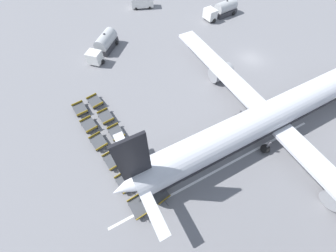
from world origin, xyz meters
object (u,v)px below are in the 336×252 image
Objects in this scene: baggage_dolly_row_mid_a_col_a at (95,102)px; baggage_dolly_row_mid_a_col_c at (116,133)px; baggage_dolly_row_near_col_c at (99,142)px; baggage_dolly_row_mid_a_col_e at (143,171)px; baggage_dolly_row_near_col_e at (125,182)px; baggage_dolly_row_near_col_f at (139,207)px; baggage_dolly_row_mid_a_col_f at (159,192)px; fuel_tanker_primary at (222,10)px; baggage_dolly_row_mid_a_col_d at (129,150)px; baggage_dolly_row_near_col_a at (80,109)px; baggage_dolly_row_near_col_b at (89,125)px; fuel_tanker_secondary at (104,45)px; service_van at (142,2)px; baggage_dolly_row_near_col_d at (112,160)px; baggage_dolly_row_mid_a_col_b at (106,117)px; airplane at (278,112)px.

baggage_dolly_row_mid_a_col_c is (6.99, 1.19, 0.00)m from baggage_dolly_row_mid_a_col_a.
baggage_dolly_row_near_col_c is 7.69m from baggage_dolly_row_mid_a_col_e.
baggage_dolly_row_near_col_e is 3.38m from baggage_dolly_row_near_col_f.
baggage_dolly_row_mid_a_col_f is at bearing 10.54° from baggage_dolly_row_mid_a_col_c.
baggage_dolly_row_mid_a_col_d is at bearing -52.41° from fuel_tanker_primary.
baggage_dolly_row_near_col_b is at bearing 7.96° from baggage_dolly_row_near_col_a.
baggage_dolly_row_mid_a_col_f is (29.59, -2.17, -0.86)m from fuel_tanker_secondary.
baggage_dolly_row_mid_a_col_e is at bearing -21.91° from service_van.
baggage_dolly_row_near_col_e is 1.00× the size of baggage_dolly_row_mid_a_col_f.
fuel_tanker_secondary is at bearing 170.75° from baggage_dolly_row_near_col_f.
baggage_dolly_row_near_col_f is at bearing -80.25° from baggage_dolly_row_mid_a_col_f.
baggage_dolly_row_near_col_a is 0.99× the size of baggage_dolly_row_mid_a_col_a.
baggage_dolly_row_near_col_b is 1.01× the size of baggage_dolly_row_mid_a_col_e.
baggage_dolly_row_mid_a_col_e is (3.12, 3.06, 0.00)m from baggage_dolly_row_near_col_d.
baggage_dolly_row_mid_a_col_a and baggage_dolly_row_mid_a_col_b have the same top height.
baggage_dolly_row_mid_a_col_a is 7.09m from baggage_dolly_row_mid_a_col_c.
airplane is 14.90× the size of baggage_dolly_row_near_col_a.
baggage_dolly_row_mid_a_col_d is (-4.78, -19.96, -2.65)m from airplane.
baggage_dolly_row_near_col_c is (3.36, 0.50, 0.00)m from baggage_dolly_row_near_col_b.
fuel_tanker_secondary reaches higher than baggage_dolly_row_mid_a_col_c.
baggage_dolly_row_mid_a_col_d is (6.83, 1.23, 0.00)m from baggage_dolly_row_mid_a_col_b.
baggage_dolly_row_near_col_f is (2.45, -21.49, -2.65)m from airplane.
fuel_tanker_secondary is at bearing 171.60° from baggage_dolly_row_mid_a_col_d.
baggage_dolly_row_near_col_a is 0.99× the size of baggage_dolly_row_near_col_c.
baggage_dolly_row_near_col_a and baggage_dolly_row_mid_a_col_d have the same top height.
airplane is at bearing 55.11° from baggage_dolly_row_mid_a_col_a.
service_van is 1.71× the size of baggage_dolly_row_near_col_a.
baggage_dolly_row_mid_a_col_b and baggage_dolly_row_mid_a_col_f have the same top height.
baggage_dolly_row_mid_a_col_d is (-3.88, 1.95, 0.00)m from baggage_dolly_row_near_col_e.
service_van is at bearing 152.40° from baggage_dolly_row_near_col_d.
fuel_tanker_primary reaches higher than baggage_dolly_row_mid_a_col_b.
baggage_dolly_row_mid_a_col_a is (-17.69, -0.36, 0.00)m from baggage_dolly_row_near_col_f.
baggage_dolly_row_mid_a_col_d is at bearing 10.25° from baggage_dolly_row_mid_a_col_a.
baggage_dolly_row_mid_a_col_e is at bearing -93.75° from airplane.
baggage_dolly_row_mid_a_col_b is at bearing 44.74° from baggage_dolly_row_near_col_a.
baggage_dolly_row_mid_a_col_a is (-14.34, 0.06, 0.00)m from baggage_dolly_row_near_col_e.
baggage_dolly_row_near_col_b and baggage_dolly_row_mid_a_col_d have the same top height.
baggage_dolly_row_near_col_a and baggage_dolly_row_near_col_f have the same top height.
fuel_tanker_primary is at bearing 158.80° from airplane.
baggage_dolly_row_mid_a_col_f is (17.22, 3.09, 0.00)m from baggage_dolly_row_mid_a_col_a.
fuel_tanker_primary reaches higher than baggage_dolly_row_mid_a_col_e.
baggage_dolly_row_near_col_e is (13.85, 2.39, 0.00)m from baggage_dolly_row_near_col_a.
baggage_dolly_row_near_col_f is at bearing -9.25° from fuel_tanker_secondary.
baggage_dolly_row_mid_a_col_c is (-0.36, 2.65, 0.00)m from baggage_dolly_row_near_col_c.
baggage_dolly_row_near_col_c is at bearing -168.66° from baggage_dolly_row_near_col_e.
baggage_dolly_row_mid_a_col_b is (-14.07, 0.29, 0.00)m from baggage_dolly_row_near_col_f.
baggage_dolly_row_near_col_f is at bearing 10.00° from baggage_dolly_row_near_col_c.
baggage_dolly_row_near_col_b is 1.01× the size of baggage_dolly_row_mid_a_col_c.
baggage_dolly_row_near_col_d is 1.00× the size of baggage_dolly_row_mid_a_col_d.
baggage_dolly_row_mid_a_col_e is (-0.37, 2.51, 0.00)m from baggage_dolly_row_near_col_e.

